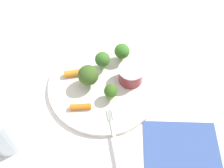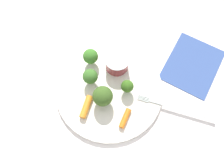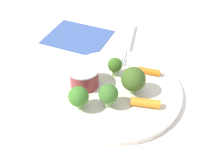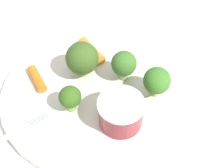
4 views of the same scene
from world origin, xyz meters
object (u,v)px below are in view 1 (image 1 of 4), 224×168
object	(u,v)px
sauce_cup	(131,74)
carrot_stick_1	(76,73)
broccoli_floret_0	(88,75)
napkin	(182,149)
drinking_glass	(1,128)
plate	(104,85)
carrot_stick_0	(80,107)
broccoli_floret_2	(122,51)
broccoli_floret_3	(111,91)
broccoli_floret_1	(102,60)
fork	(117,148)

from	to	relation	value
sauce_cup	carrot_stick_1	xyz separation A→B (m)	(0.07, 0.12, -0.01)
broccoli_floret_0	napkin	world-z (taller)	broccoli_floret_0
broccoli_floret_0	drinking_glass	world-z (taller)	drinking_glass
broccoli_floret_0	carrot_stick_1	bearing A→B (deg)	27.86
sauce_cup	napkin	distance (m)	0.20
carrot_stick_1	broccoli_floret_0	bearing A→B (deg)	-152.14
plate	napkin	distance (m)	0.23
carrot_stick_0	drinking_glass	size ratio (longest dim) A/B	0.42
broccoli_floret_2	broccoli_floret_3	size ratio (longest dim) A/B	1.20
broccoli_floret_2	broccoli_floret_3	world-z (taller)	broccoli_floret_2
drinking_glass	broccoli_floret_1	bearing A→B (deg)	-69.54
sauce_cup	broccoli_floret_1	size ratio (longest dim) A/B	1.24
sauce_cup	broccoli_floret_0	xyz separation A→B (m)	(0.03, 0.10, 0.01)
fork	carrot_stick_1	bearing A→B (deg)	4.20
plate	carrot_stick_1	bearing A→B (deg)	45.88
broccoli_floret_1	drinking_glass	world-z (taller)	drinking_glass
carrot_stick_1	napkin	bearing A→B (deg)	-151.94
sauce_cup	broccoli_floret_0	size ratio (longest dim) A/B	1.04
carrot_stick_0	broccoli_floret_0	bearing A→B (deg)	-36.61
broccoli_floret_1	carrot_stick_1	bearing A→B (deg)	86.52
plate	napkin	size ratio (longest dim) A/B	1.69
napkin	broccoli_floret_1	bearing A→B (deg)	15.35
broccoli_floret_2	napkin	distance (m)	0.27
fork	drinking_glass	bearing A→B (deg)	60.57
broccoli_floret_2	fork	size ratio (longest dim) A/B	0.27
carrot_stick_1	fork	xyz separation A→B (m)	(-0.21, -0.02, -0.01)
drinking_glass	fork	bearing A→B (deg)	-119.43
broccoli_floret_0	plate	bearing A→B (deg)	-111.08
broccoli_floret_1	napkin	xyz separation A→B (m)	(-0.26, -0.07, -0.04)
carrot_stick_0	napkin	bearing A→B (deg)	-136.51
broccoli_floret_2	broccoli_floret_3	distance (m)	0.12
carrot_stick_1	drinking_glass	xyz separation A→B (m)	(-0.10, 0.18, 0.04)
broccoli_floret_0	carrot_stick_1	xyz separation A→B (m)	(0.04, 0.02, -0.03)
carrot_stick_0	drinking_glass	bearing A→B (deg)	91.81
broccoli_floret_1	fork	distance (m)	0.22
napkin	sauce_cup	bearing A→B (deg)	7.06
napkin	carrot_stick_0	bearing A→B (deg)	43.49
plate	carrot_stick_0	bearing A→B (deg)	120.38
broccoli_floret_2	carrot_stick_1	world-z (taller)	broccoli_floret_2
sauce_cup	broccoli_floret_3	bearing A→B (deg)	114.68
sauce_cup	drinking_glass	bearing A→B (deg)	96.33
napkin	fork	bearing A→B (deg)	67.44
fork	napkin	size ratio (longest dim) A/B	1.19
broccoli_floret_3	napkin	size ratio (longest dim) A/B	0.27
broccoli_floret_1	broccoli_floret_2	size ratio (longest dim) A/B	0.98
sauce_cup	drinking_glass	distance (m)	0.30
broccoli_floret_1	carrot_stick_0	world-z (taller)	broccoli_floret_1
plate	drinking_glass	xyz separation A→B (m)	(-0.05, 0.24, 0.05)
broccoli_floret_1	carrot_stick_0	distance (m)	0.13
sauce_cup	carrot_stick_0	distance (m)	0.14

